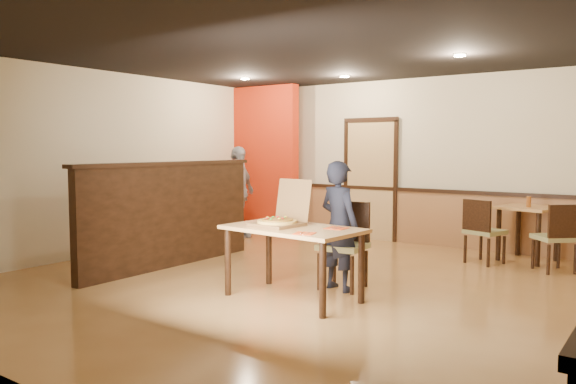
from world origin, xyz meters
name	(u,v)px	position (x,y,z in m)	size (l,w,h in m)	color
floor	(299,283)	(0.00, 0.00, 0.00)	(7.00, 7.00, 0.00)	#B27F45
ceiling	(299,48)	(0.00, 0.00, 2.80)	(7.00, 7.00, 0.00)	black
wall_back	(414,161)	(0.00, 3.50, 1.40)	(7.00, 7.00, 0.00)	beige
wall_left	(111,163)	(-3.50, 0.00, 1.40)	(7.00, 7.00, 0.00)	beige
wainscot_back	(413,217)	(0.00, 3.47, 0.45)	(7.00, 0.04, 0.90)	#97663C
chair_rail_back	(413,190)	(0.00, 3.45, 0.92)	(7.00, 0.06, 0.06)	black
back_door	(370,181)	(-0.80, 3.46, 1.05)	(0.90, 0.06, 2.10)	tan
booth_partition	(170,213)	(-2.00, -0.20, 0.74)	(0.20, 3.10, 1.44)	black
red_accent_panel	(261,160)	(-2.90, 3.00, 1.40)	(1.60, 0.20, 2.78)	red
spot_a	(245,79)	(-2.30, 1.80, 2.78)	(0.14, 0.14, 0.02)	#FFF2B2
spot_b	(345,76)	(-0.80, 2.50, 2.78)	(0.14, 0.14, 0.02)	#FFF2B2
spot_c	(460,55)	(1.40, 1.50, 2.78)	(0.14, 0.14, 0.02)	#FFF2B2
main_table	(293,237)	(0.34, -0.61, 0.68)	(1.54, 0.96, 0.79)	tan
diner_chair	(346,241)	(0.54, 0.18, 0.55)	(0.54, 0.54, 1.00)	olive
side_chair_left	(482,229)	(1.47, 2.44, 0.50)	(0.57, 0.57, 0.91)	olive
side_chair_right	(558,235)	(2.43, 2.45, 0.50)	(0.64, 0.64, 0.91)	olive
side_table	(528,219)	(1.94, 3.05, 0.61)	(0.90, 0.90, 0.79)	tan
diner	(339,226)	(0.54, 0.03, 0.74)	(0.54, 0.36, 1.49)	black
passerby	(238,192)	(-2.82, 2.19, 0.83)	(0.97, 0.40, 1.66)	#9B9CA4
pizza_box	(280,220)	(0.16, -0.59, 0.85)	(0.52, 0.60, 0.50)	brown
pizza	(277,222)	(0.15, -0.64, 0.84)	(0.43, 0.43, 0.03)	#EFC457
napkin_near	(304,233)	(0.69, -0.92, 0.79)	(0.24, 0.24, 0.01)	#DF400F
napkin_far	(337,228)	(0.77, -0.42, 0.79)	(0.21, 0.21, 0.01)	#DF400F
condiment	(529,202)	(1.96, 2.94, 0.87)	(0.06, 0.06, 0.15)	brown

